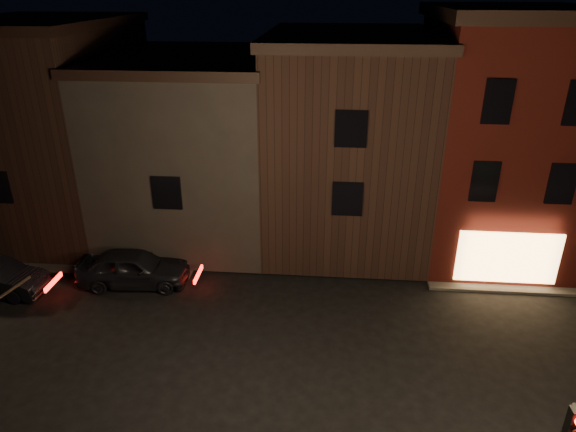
# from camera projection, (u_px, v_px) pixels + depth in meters

# --- Properties ---
(ground) EXTENTS (120.00, 120.00, 0.00)m
(ground) POSITION_uv_depth(u_px,v_px,m) (299.00, 366.00, 16.79)
(ground) COLOR black
(ground) RESTS_ON ground
(sidewalk_far_left) EXTENTS (30.00, 30.00, 0.12)m
(sidewalk_far_left) POSITION_uv_depth(u_px,v_px,m) (38.00, 158.00, 36.51)
(sidewalk_far_left) COLOR #2D2B28
(sidewalk_far_left) RESTS_ON ground
(corner_building) EXTENTS (6.50, 8.50, 10.50)m
(corner_building) POSITION_uv_depth(u_px,v_px,m) (496.00, 134.00, 22.51)
(corner_building) COLOR #45100C
(corner_building) RESTS_ON ground
(row_building_a) EXTENTS (7.30, 10.30, 9.40)m
(row_building_a) POSITION_uv_depth(u_px,v_px,m) (347.00, 136.00, 24.19)
(row_building_a) COLOR black
(row_building_a) RESTS_ON ground
(row_building_b) EXTENTS (7.80, 10.30, 8.40)m
(row_building_b) POSITION_uv_depth(u_px,v_px,m) (197.00, 143.00, 24.98)
(row_building_b) COLOR black
(row_building_b) RESTS_ON ground
(row_building_c) EXTENTS (7.30, 10.30, 9.90)m
(row_building_c) POSITION_uv_depth(u_px,v_px,m) (51.00, 124.00, 25.26)
(row_building_c) COLOR black
(row_building_c) RESTS_ON ground
(parked_car_a) EXTENTS (4.64, 2.14, 1.54)m
(parked_car_a) POSITION_uv_depth(u_px,v_px,m) (134.00, 268.00, 21.05)
(parked_car_a) COLOR black
(parked_car_a) RESTS_ON ground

